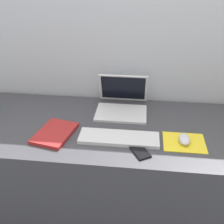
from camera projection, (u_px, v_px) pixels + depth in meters
The scene contains 9 objects.
ground_plane at pixel (108, 216), 1.90m from camera, with size 6.00×6.00×0.00m, color #474C56.
back_wall at pixel (115, 84), 1.82m from camera, with size 3.06×0.05×1.66m, color #B2B7C1.
desk at pixel (108, 176), 1.72m from camera, with size 1.86×0.67×0.74m, color #38383D.
laptop at pixel (122, 102), 1.67m from camera, with size 0.30×0.28×0.21m.
keyboard at pixel (119, 138), 1.42m from camera, with size 0.41×0.13×0.02m, color silver.
mousepad at pixel (184, 142), 1.40m from camera, with size 0.21×0.17×0.00m, color yellow.
mouse at pixel (184, 139), 1.39m from camera, with size 0.06×0.10×0.03m, color silver.
cell_phone at pixel (139, 151), 1.33m from camera, with size 0.06×0.13×0.01m, color black.
notebook_pad at pixel (55, 133), 1.45m from camera, with size 0.17×0.24×0.02m, color maroon.
Camera 1 is at (0.17, -1.28, 1.57)m, focal length 44.32 mm.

